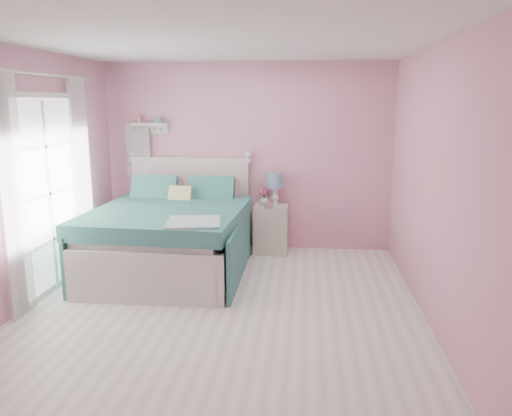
% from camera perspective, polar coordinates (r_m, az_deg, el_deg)
% --- Properties ---
extents(floor, '(4.50, 4.50, 0.00)m').
position_cam_1_polar(floor, '(5.18, -3.89, -11.40)').
color(floor, silver).
rests_on(floor, ground).
extents(room_shell, '(4.50, 4.50, 4.50)m').
position_cam_1_polar(room_shell, '(4.78, -4.16, 6.30)').
color(room_shell, pink).
rests_on(room_shell, floor).
extents(bed, '(1.85, 2.27, 1.29)m').
position_cam_1_polar(bed, '(6.26, -9.58, -3.28)').
color(bed, silver).
rests_on(bed, floor).
extents(nightstand, '(0.46, 0.45, 0.66)m').
position_cam_1_polar(nightstand, '(6.92, 1.70, -2.40)').
color(nightstand, beige).
rests_on(nightstand, floor).
extents(table_lamp, '(0.22, 0.22, 0.44)m').
position_cam_1_polar(table_lamp, '(6.85, 2.21, 2.89)').
color(table_lamp, white).
rests_on(table_lamp, nightstand).
extents(vase, '(0.18, 0.18, 0.14)m').
position_cam_1_polar(vase, '(6.88, 0.96, 0.95)').
color(vase, silver).
rests_on(vase, nightstand).
extents(teacup, '(0.14, 0.14, 0.09)m').
position_cam_1_polar(teacup, '(6.69, 1.44, 0.37)').
color(teacup, '#CC8891').
rests_on(teacup, nightstand).
extents(roses, '(0.14, 0.11, 0.12)m').
position_cam_1_polar(roses, '(6.85, 0.94, 1.87)').
color(roses, '#C34278').
rests_on(roses, vase).
extents(wall_shelf, '(0.50, 0.15, 0.25)m').
position_cam_1_polar(wall_shelf, '(7.22, -12.02, 9.21)').
color(wall_shelf, silver).
rests_on(wall_shelf, room_shell).
extents(hanging_dress, '(0.34, 0.03, 0.72)m').
position_cam_1_polar(hanging_dress, '(7.29, -13.31, 6.54)').
color(hanging_dress, white).
rests_on(hanging_dress, room_shell).
extents(french_door, '(0.04, 1.32, 2.16)m').
position_cam_1_polar(french_door, '(5.88, -22.65, 1.47)').
color(french_door, silver).
rests_on(french_door, floor).
extents(curtain_near, '(0.04, 0.40, 2.32)m').
position_cam_1_polar(curtain_near, '(5.21, -26.09, 1.08)').
color(curtain_near, white).
rests_on(curtain_near, floor).
extents(curtain_far, '(0.04, 0.40, 2.32)m').
position_cam_1_polar(curtain_far, '(6.50, -19.26, 3.60)').
color(curtain_far, white).
rests_on(curtain_far, floor).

